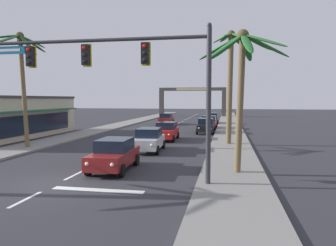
{
  "coord_description": "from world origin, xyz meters",
  "views": [
    {
      "loc": [
        7.49,
        -12.94,
        3.81
      ],
      "look_at": [
        3.59,
        8.0,
        2.2
      ],
      "focal_mm": 34.08,
      "sensor_mm": 36.0,
      "label": 1
    }
  ],
  "objects_px": {
    "storefront_strip_left": "(6,117)",
    "traffic_signal_mast": "(122,67)",
    "sedan_parked_far_kerb": "(212,118)",
    "sedan_oncoming_far": "(166,119)",
    "sedan_third_in_queue": "(149,140)",
    "palm_right_nearest": "(243,66)",
    "palm_left_second": "(22,62)",
    "palm_right_second": "(230,74)",
    "sedan_parked_nearest_kerb": "(206,126)",
    "sedan_parked_mid_kerb": "(209,122)",
    "sedan_fifth_in_queue": "(166,131)",
    "town_gateway_arch": "(192,98)",
    "sedan_lead_at_stop_bar": "(114,154)"
  },
  "relations": [
    {
      "from": "sedan_third_in_queue",
      "to": "palm_right_second",
      "type": "bearing_deg",
      "value": 35.38
    },
    {
      "from": "traffic_signal_mast",
      "to": "sedan_oncoming_far",
      "type": "bearing_deg",
      "value": 97.5
    },
    {
      "from": "sedan_parked_nearest_kerb",
      "to": "palm_right_second",
      "type": "distance_m",
      "value": 10.5
    },
    {
      "from": "sedan_third_in_queue",
      "to": "town_gateway_arch",
      "type": "distance_m",
      "value": 46.67
    },
    {
      "from": "sedan_oncoming_far",
      "to": "sedan_fifth_in_queue",
      "type": "bearing_deg",
      "value": -79.09
    },
    {
      "from": "sedan_third_in_queue",
      "to": "sedan_parked_far_kerb",
      "type": "bearing_deg",
      "value": 82.93
    },
    {
      "from": "traffic_signal_mast",
      "to": "sedan_parked_mid_kerb",
      "type": "xyz_separation_m",
      "value": [
        2.38,
        26.93,
        -4.36
      ]
    },
    {
      "from": "sedan_oncoming_far",
      "to": "sedan_parked_far_kerb",
      "type": "xyz_separation_m",
      "value": [
        6.69,
        2.04,
        0.0
      ]
    },
    {
      "from": "sedan_oncoming_far",
      "to": "palm_right_second",
      "type": "relative_size",
      "value": 0.48
    },
    {
      "from": "sedan_fifth_in_queue",
      "to": "palm_right_second",
      "type": "xyz_separation_m",
      "value": [
        5.71,
        -2.28,
        4.99
      ]
    },
    {
      "from": "storefront_strip_left",
      "to": "palm_right_second",
      "type": "bearing_deg",
      "value": -3.38
    },
    {
      "from": "palm_right_nearest",
      "to": "storefront_strip_left",
      "type": "bearing_deg",
      "value": 152.35
    },
    {
      "from": "sedan_fifth_in_queue",
      "to": "sedan_parked_nearest_kerb",
      "type": "relative_size",
      "value": 1.0
    },
    {
      "from": "sedan_third_in_queue",
      "to": "sedan_parked_mid_kerb",
      "type": "distance_m",
      "value": 18.51
    },
    {
      "from": "palm_right_second",
      "to": "sedan_oncoming_far",
      "type": "bearing_deg",
      "value": 114.33
    },
    {
      "from": "sedan_fifth_in_queue",
      "to": "palm_left_second",
      "type": "relative_size",
      "value": 0.5
    },
    {
      "from": "sedan_fifth_in_queue",
      "to": "sedan_parked_mid_kerb",
      "type": "distance_m",
      "value": 12.26
    },
    {
      "from": "town_gateway_arch",
      "to": "palm_right_nearest",
      "type": "bearing_deg",
      "value": -81.16
    },
    {
      "from": "sedan_parked_nearest_kerb",
      "to": "sedan_parked_far_kerb",
      "type": "xyz_separation_m",
      "value": [
        0.02,
        13.48,
        0.0
      ]
    },
    {
      "from": "sedan_parked_mid_kerb",
      "to": "traffic_signal_mast",
      "type": "bearing_deg",
      "value": -95.05
    },
    {
      "from": "sedan_parked_mid_kerb",
      "to": "palm_left_second",
      "type": "distance_m",
      "value": 23.54
    },
    {
      "from": "sedan_parked_mid_kerb",
      "to": "palm_right_nearest",
      "type": "xyz_separation_m",
      "value": [
        2.96,
        -24.4,
        4.56
      ]
    },
    {
      "from": "sedan_parked_mid_kerb",
      "to": "palm_right_second",
      "type": "height_order",
      "value": "palm_right_second"
    },
    {
      "from": "sedan_parked_nearest_kerb",
      "to": "sedan_parked_mid_kerb",
      "type": "height_order",
      "value": "same"
    },
    {
      "from": "sedan_third_in_queue",
      "to": "palm_left_second",
      "type": "height_order",
      "value": "palm_left_second"
    },
    {
      "from": "sedan_third_in_queue",
      "to": "palm_right_nearest",
      "type": "xyz_separation_m",
      "value": [
        6.3,
        -6.2,
        4.56
      ]
    },
    {
      "from": "sedan_parked_far_kerb",
      "to": "palm_left_second",
      "type": "height_order",
      "value": "palm_left_second"
    },
    {
      "from": "sedan_oncoming_far",
      "to": "town_gateway_arch",
      "type": "xyz_separation_m",
      "value": [
        1.51,
        22.08,
        3.24
      ]
    },
    {
      "from": "sedan_lead_at_stop_bar",
      "to": "sedan_parked_far_kerb",
      "type": "height_order",
      "value": "same"
    },
    {
      "from": "sedan_lead_at_stop_bar",
      "to": "sedan_parked_far_kerb",
      "type": "xyz_separation_m",
      "value": [
        3.61,
        32.86,
        0.0
      ]
    },
    {
      "from": "sedan_parked_far_kerb",
      "to": "sedan_oncoming_far",
      "type": "bearing_deg",
      "value": -163.07
    },
    {
      "from": "palm_right_nearest",
      "to": "storefront_strip_left",
      "type": "height_order",
      "value": "palm_right_nearest"
    },
    {
      "from": "sedan_parked_mid_kerb",
      "to": "town_gateway_arch",
      "type": "distance_m",
      "value": 28.98
    },
    {
      "from": "sedan_third_in_queue",
      "to": "sedan_fifth_in_queue",
      "type": "distance_m",
      "value": 6.38
    },
    {
      "from": "palm_right_nearest",
      "to": "palm_right_second",
      "type": "distance_m",
      "value": 10.33
    },
    {
      "from": "sedan_parked_nearest_kerb",
      "to": "sedan_parked_mid_kerb",
      "type": "distance_m",
      "value": 5.21
    },
    {
      "from": "sedan_third_in_queue",
      "to": "traffic_signal_mast",
      "type": "bearing_deg",
      "value": -83.73
    },
    {
      "from": "sedan_oncoming_far",
      "to": "palm_right_nearest",
      "type": "bearing_deg",
      "value": -72.42
    },
    {
      "from": "palm_right_nearest",
      "to": "town_gateway_arch",
      "type": "distance_m",
      "value": 53.37
    },
    {
      "from": "sedan_parked_mid_kerb",
      "to": "palm_right_nearest",
      "type": "bearing_deg",
      "value": -83.08
    },
    {
      "from": "sedan_third_in_queue",
      "to": "palm_right_nearest",
      "type": "distance_m",
      "value": 9.95
    },
    {
      "from": "traffic_signal_mast",
      "to": "palm_left_second",
      "type": "relative_size",
      "value": 1.27
    },
    {
      "from": "sedan_fifth_in_queue",
      "to": "sedan_oncoming_far",
      "type": "distance_m",
      "value": 18.39
    },
    {
      "from": "traffic_signal_mast",
      "to": "sedan_third_in_queue",
      "type": "bearing_deg",
      "value": 96.27
    },
    {
      "from": "sedan_fifth_in_queue",
      "to": "palm_right_second",
      "type": "height_order",
      "value": "palm_right_second"
    },
    {
      "from": "traffic_signal_mast",
      "to": "palm_right_second",
      "type": "xyz_separation_m",
      "value": [
        4.83,
        12.84,
        0.64
      ]
    },
    {
      "from": "storefront_strip_left",
      "to": "traffic_signal_mast",
      "type": "bearing_deg",
      "value": -40.09
    },
    {
      "from": "sedan_parked_far_kerb",
      "to": "palm_right_nearest",
      "type": "height_order",
      "value": "palm_right_nearest"
    },
    {
      "from": "traffic_signal_mast",
      "to": "sedan_oncoming_far",
      "type": "relative_size",
      "value": 2.51
    },
    {
      "from": "palm_left_second",
      "to": "palm_right_nearest",
      "type": "xyz_separation_m",
      "value": [
        16.08,
        -5.7,
        -1.15
      ]
    }
  ]
}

